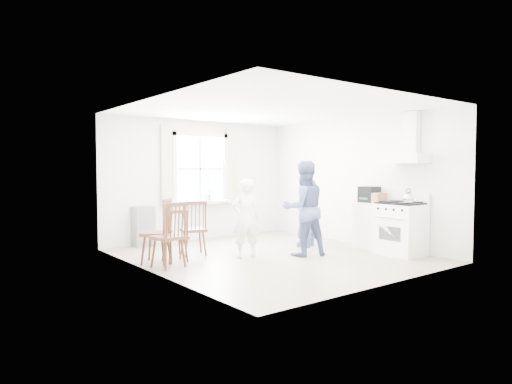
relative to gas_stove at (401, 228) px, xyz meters
name	(u,v)px	position (x,y,z in m)	size (l,w,h in m)	color
room_shell	(272,183)	(-1.91, 1.35, 0.82)	(4.62, 5.12, 2.64)	gray
window_assembly	(201,173)	(-1.91, 3.80, 0.98)	(1.88, 0.24, 1.70)	white
range_hood	(407,150)	(0.16, 0.00, 1.42)	(0.45, 0.76, 0.94)	silver
shelf_unit	(143,226)	(-3.31, 3.68, -0.08)	(0.40, 0.30, 0.80)	slate
gas_stove	(401,228)	(0.00, 0.00, 0.00)	(0.68, 0.76, 1.12)	white
kettle	(408,198)	(-0.10, -0.21, 0.56)	(0.18, 0.18, 0.26)	silver
low_cabinet	(372,226)	(0.07, 0.70, -0.03)	(0.50, 0.55, 0.90)	silver
stereo_stack	(369,194)	(0.07, 0.77, 0.57)	(0.37, 0.34, 0.31)	black
cardboard_box	(378,198)	(0.06, 0.56, 0.51)	(0.30, 0.22, 0.19)	#A3704F
windsor_chair_a	(173,228)	(-3.79, 1.48, 0.16)	(0.51, 0.50, 1.05)	#442416
windsor_chair_b	(177,230)	(-3.52, 1.84, 0.06)	(0.40, 0.39, 0.89)	#442416
windsor_chair_c	(163,223)	(-3.72, 1.96, 0.17)	(0.63, 0.63, 1.08)	#442416
person_left	(245,218)	(-2.37, 1.51, 0.21)	(0.50, 0.50, 1.38)	white
person_mid	(304,208)	(-1.45, 1.01, 0.36)	(0.82, 0.82, 1.69)	#495889
person_right	(308,205)	(-0.70, 1.66, 0.34)	(0.97, 0.97, 1.65)	navy
potted_plant	(209,194)	(-1.76, 3.71, 0.51)	(0.16, 0.16, 0.30)	#2E682E
windsor_chair_d	(195,222)	(-3.00, 2.17, 0.12)	(0.52, 0.51, 0.99)	#442416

